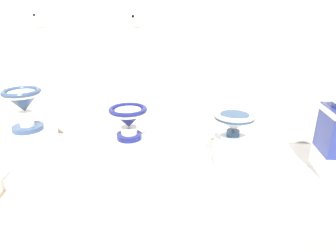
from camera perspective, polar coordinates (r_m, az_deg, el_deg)
The scene contains 10 objects.
wall_back at distance 3.01m, azimuth 3.20°, elevation 23.02°, with size 4.44×0.06×2.97m, color silver.
display_platform at distance 2.79m, azimuth 1.95°, elevation -7.57°, with size 3.71×1.03×0.10m, color white.
plinth_block_tall_cobalt at distance 3.10m, azimuth -25.23°, elevation -2.95°, with size 0.38×0.37×0.26m, color white.
antique_toilet_tall_cobalt at distance 2.97m, azimuth -26.41°, elevation 4.00°, with size 0.33×0.33×0.39m.
plinth_block_leftmost at distance 2.78m, azimuth -7.44°, elevation -4.37°, with size 0.38×0.37×0.20m, color white.
antique_toilet_leftmost at distance 2.66m, azimuth -7.75°, elevation 1.52°, with size 0.35×0.35×0.30m.
plinth_block_pale_glazed at distance 2.77m, azimuth 12.29°, elevation -4.72°, with size 0.32×0.33×0.21m, color white.
antique_toilet_pale_glazed at distance 2.66m, azimuth 12.77°, elevation 0.85°, with size 0.37×0.37×0.27m.
info_placard_first at distance 3.38m, azimuth -23.89°, elevation 18.52°, with size 0.14×0.01×0.14m.
info_placard_second at distance 3.03m, azimuth -6.16°, elevation 19.88°, with size 0.11×0.01×0.12m.
Camera 1 is at (2.29, -0.17, 1.40)m, focal length 31.21 mm.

